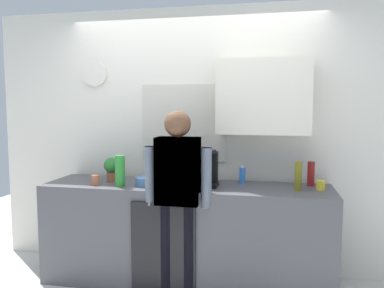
{
  "coord_description": "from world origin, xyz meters",
  "views": [
    {
      "loc": [
        0.76,
        -3.1,
        1.64
      ],
      "look_at": [
        0.07,
        0.25,
        1.3
      ],
      "focal_mm": 36.4,
      "sensor_mm": 36.0,
      "label": 1
    }
  ],
  "objects_px": {
    "bottle_dark_sauce": "(168,173)",
    "potted_plant": "(112,168)",
    "bottle_olive_oil": "(298,176)",
    "mixing_bowl": "(147,181)",
    "person_guest": "(178,189)",
    "bottle_red_vinegar": "(311,174)",
    "bottle_clear_soda": "(120,171)",
    "person_at_sink": "(178,189)",
    "coffee_maker": "(207,170)",
    "dish_soap": "(242,175)",
    "cup_terracotta_mug": "(96,180)",
    "cup_yellow_cup": "(321,185)"
  },
  "relations": [
    {
      "from": "bottle_olive_oil",
      "to": "person_guest",
      "type": "height_order",
      "value": "person_guest"
    },
    {
      "from": "bottle_dark_sauce",
      "to": "coffee_maker",
      "type": "bearing_deg",
      "value": -15.1
    },
    {
      "from": "dish_soap",
      "to": "bottle_red_vinegar",
      "type": "bearing_deg",
      "value": 1.76
    },
    {
      "from": "person_at_sink",
      "to": "person_guest",
      "type": "height_order",
      "value": "same"
    },
    {
      "from": "bottle_olive_oil",
      "to": "bottle_red_vinegar",
      "type": "xyz_separation_m",
      "value": [
        0.13,
        0.22,
        -0.01
      ]
    },
    {
      "from": "bottle_dark_sauce",
      "to": "cup_terracotta_mug",
      "type": "distance_m",
      "value": 0.67
    },
    {
      "from": "bottle_olive_oil",
      "to": "cup_yellow_cup",
      "type": "relative_size",
      "value": 2.94
    },
    {
      "from": "cup_yellow_cup",
      "to": "potted_plant",
      "type": "distance_m",
      "value": 1.91
    },
    {
      "from": "coffee_maker",
      "to": "person_guest",
      "type": "relative_size",
      "value": 0.21
    },
    {
      "from": "cup_terracotta_mug",
      "to": "potted_plant",
      "type": "relative_size",
      "value": 0.4
    },
    {
      "from": "cup_yellow_cup",
      "to": "person_guest",
      "type": "bearing_deg",
      "value": -165.0
    },
    {
      "from": "potted_plant",
      "to": "person_at_sink",
      "type": "xyz_separation_m",
      "value": [
        0.73,
        -0.32,
        -0.1
      ]
    },
    {
      "from": "bottle_clear_soda",
      "to": "cup_yellow_cup",
      "type": "height_order",
      "value": "bottle_clear_soda"
    },
    {
      "from": "dish_soap",
      "to": "person_at_sink",
      "type": "distance_m",
      "value": 0.69
    },
    {
      "from": "bottle_dark_sauce",
      "to": "dish_soap",
      "type": "relative_size",
      "value": 1.0
    },
    {
      "from": "bottle_dark_sauce",
      "to": "bottle_red_vinegar",
      "type": "bearing_deg",
      "value": 3.99
    },
    {
      "from": "bottle_clear_soda",
      "to": "person_at_sink",
      "type": "relative_size",
      "value": 0.17
    },
    {
      "from": "bottle_red_vinegar",
      "to": "person_guest",
      "type": "height_order",
      "value": "person_guest"
    },
    {
      "from": "bottle_olive_oil",
      "to": "bottle_dark_sauce",
      "type": "distance_m",
      "value": 1.19
    },
    {
      "from": "cup_yellow_cup",
      "to": "mixing_bowl",
      "type": "relative_size",
      "value": 0.39
    },
    {
      "from": "mixing_bowl",
      "to": "person_at_sink",
      "type": "height_order",
      "value": "person_at_sink"
    },
    {
      "from": "bottle_clear_soda",
      "to": "dish_soap",
      "type": "height_order",
      "value": "bottle_clear_soda"
    },
    {
      "from": "cup_terracotta_mug",
      "to": "bottle_red_vinegar",
      "type": "bearing_deg",
      "value": 10.51
    },
    {
      "from": "coffee_maker",
      "to": "bottle_red_vinegar",
      "type": "xyz_separation_m",
      "value": [
        0.91,
        0.2,
        -0.04
      ]
    },
    {
      "from": "bottle_clear_soda",
      "to": "cup_terracotta_mug",
      "type": "bearing_deg",
      "value": 176.6
    },
    {
      "from": "bottle_dark_sauce",
      "to": "bottle_red_vinegar",
      "type": "distance_m",
      "value": 1.31
    },
    {
      "from": "cup_yellow_cup",
      "to": "person_guest",
      "type": "height_order",
      "value": "person_guest"
    },
    {
      "from": "cup_terracotta_mug",
      "to": "dish_soap",
      "type": "height_order",
      "value": "dish_soap"
    },
    {
      "from": "bottle_clear_soda",
      "to": "potted_plant",
      "type": "distance_m",
      "value": 0.26
    },
    {
      "from": "person_at_sink",
      "to": "person_guest",
      "type": "xyz_separation_m",
      "value": [
        0.0,
        0.0,
        0.0
      ]
    },
    {
      "from": "dish_soap",
      "to": "person_guest",
      "type": "height_order",
      "value": "person_guest"
    },
    {
      "from": "bottle_olive_oil",
      "to": "cup_terracotta_mug",
      "type": "height_order",
      "value": "bottle_olive_oil"
    },
    {
      "from": "mixing_bowl",
      "to": "person_guest",
      "type": "xyz_separation_m",
      "value": [
        0.33,
        -0.21,
        -0.01
      ]
    },
    {
      "from": "bottle_clear_soda",
      "to": "bottle_red_vinegar",
      "type": "bearing_deg",
      "value": 12.49
    },
    {
      "from": "cup_yellow_cup",
      "to": "person_guest",
      "type": "distance_m",
      "value": 1.22
    },
    {
      "from": "person_at_sink",
      "to": "mixing_bowl",
      "type": "bearing_deg",
      "value": 156.79
    },
    {
      "from": "bottle_olive_oil",
      "to": "mixing_bowl",
      "type": "bearing_deg",
      "value": -177.2
    },
    {
      "from": "bottle_clear_soda",
      "to": "bottle_olive_oil",
      "type": "bearing_deg",
      "value": 5.47
    },
    {
      "from": "coffee_maker",
      "to": "bottle_red_vinegar",
      "type": "relative_size",
      "value": 1.5
    },
    {
      "from": "person_guest",
      "to": "bottle_olive_oil",
      "type": "bearing_deg",
      "value": -129.75
    },
    {
      "from": "cup_yellow_cup",
      "to": "cup_terracotta_mug",
      "type": "bearing_deg",
      "value": -174.88
    },
    {
      "from": "coffee_maker",
      "to": "person_guest",
      "type": "distance_m",
      "value": 0.38
    },
    {
      "from": "person_guest",
      "to": "bottle_dark_sauce",
      "type": "bearing_deg",
      "value": -29.55
    },
    {
      "from": "bottle_dark_sauce",
      "to": "potted_plant",
      "type": "bearing_deg",
      "value": -171.58
    },
    {
      "from": "bottle_clear_soda",
      "to": "person_guest",
      "type": "height_order",
      "value": "person_guest"
    },
    {
      "from": "bottle_olive_oil",
      "to": "bottle_clear_soda",
      "type": "bearing_deg",
      "value": -174.53
    },
    {
      "from": "coffee_maker",
      "to": "dish_soap",
      "type": "relative_size",
      "value": 1.83
    },
    {
      "from": "bottle_olive_oil",
      "to": "mixing_bowl",
      "type": "height_order",
      "value": "bottle_olive_oil"
    },
    {
      "from": "potted_plant",
      "to": "person_at_sink",
      "type": "relative_size",
      "value": 0.14
    },
    {
      "from": "cup_yellow_cup",
      "to": "dish_soap",
      "type": "height_order",
      "value": "dish_soap"
    }
  ]
}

